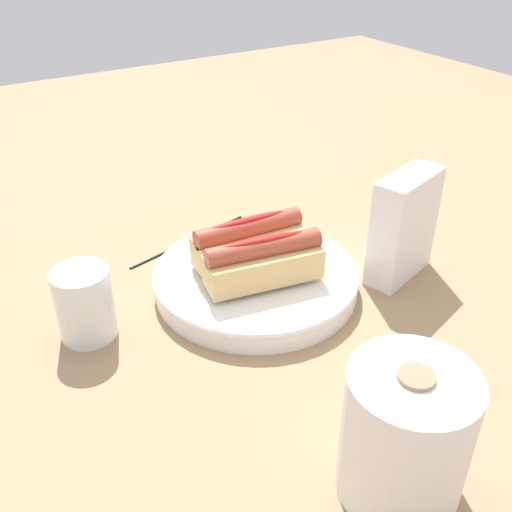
{
  "coord_description": "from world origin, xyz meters",
  "views": [
    {
      "loc": [
        0.36,
        0.56,
        0.46
      ],
      "look_at": [
        0.02,
        0.01,
        0.05
      ],
      "focal_mm": 41.12,
      "sensor_mm": 36.0,
      "label": 1
    }
  ],
  "objects": [
    {
      "name": "ground_plane",
      "position": [
        0.0,
        0.0,
        0.0
      ],
      "size": [
        2.4,
        2.4,
        0.0
      ],
      "primitive_type": "plane",
      "color": "#9E7A56"
    },
    {
      "name": "serving_bowl",
      "position": [
        0.02,
        0.01,
        0.02
      ],
      "size": [
        0.27,
        0.27,
        0.03
      ],
      "color": "white",
      "rests_on": "ground_plane"
    },
    {
      "name": "hotdog_front",
      "position": [
        0.01,
        -0.02,
        0.06
      ],
      "size": [
        0.15,
        0.06,
        0.06
      ],
      "color": "#DBB270",
      "rests_on": "serving_bowl"
    },
    {
      "name": "hotdog_back",
      "position": [
        0.02,
        0.04,
        0.06
      ],
      "size": [
        0.16,
        0.08,
        0.06
      ],
      "color": "#DBB270",
      "rests_on": "serving_bowl"
    },
    {
      "name": "water_glass",
      "position": [
        0.24,
        -0.01,
        0.04
      ],
      "size": [
        0.07,
        0.07,
        0.09
      ],
      "color": "white",
      "rests_on": "ground_plane"
    },
    {
      "name": "paper_towel_roll",
      "position": [
        0.07,
        0.34,
        0.07
      ],
      "size": [
        0.11,
        0.11,
        0.13
      ],
      "color": "white",
      "rests_on": "ground_plane"
    },
    {
      "name": "napkin_box",
      "position": [
        -0.17,
        0.08,
        0.07
      ],
      "size": [
        0.12,
        0.07,
        0.15
      ],
      "primitive_type": "cube",
      "rotation": [
        0.0,
        0.0,
        0.29
      ],
      "color": "white",
      "rests_on": "ground_plane"
    },
    {
      "name": "chopstick_near",
      "position": [
        0.04,
        -0.15,
        0.0
      ],
      "size": [
        0.21,
        0.06,
        0.01
      ],
      "primitive_type": "cylinder",
      "rotation": [
        0.0,
        1.57,
        0.24
      ],
      "color": "black",
      "rests_on": "ground_plane"
    }
  ]
}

